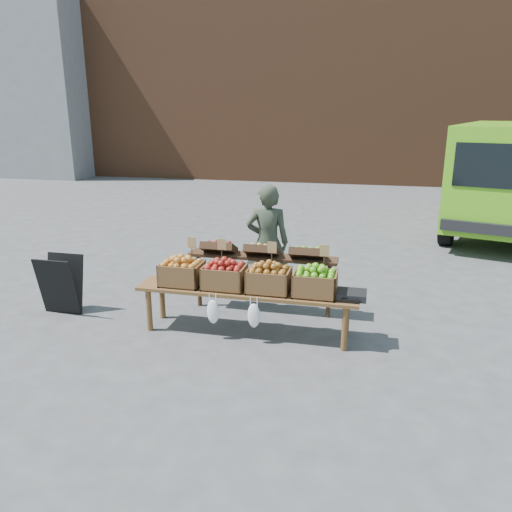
% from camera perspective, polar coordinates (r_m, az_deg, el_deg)
% --- Properties ---
extents(ground, '(80.00, 80.00, 0.00)m').
position_cam_1_polar(ground, '(6.49, 0.65, -7.80)').
color(ground, '#4A4A4D').
extents(brick_building, '(24.00, 4.00, 10.00)m').
position_cam_1_polar(brick_building, '(20.95, 10.39, 22.55)').
color(brick_building, brown).
rests_on(brick_building, ground).
extents(grey_building, '(8.00, 3.00, 7.00)m').
position_cam_1_polar(grey_building, '(24.23, -27.17, 16.66)').
color(grey_building, slate).
rests_on(grey_building, ground).
extents(vendor, '(0.67, 0.50, 1.68)m').
position_cam_1_polar(vendor, '(7.10, 1.32, 1.51)').
color(vendor, '#313A2B').
rests_on(vendor, ground).
extents(chalkboard_sign, '(0.54, 0.30, 0.81)m').
position_cam_1_polar(chalkboard_sign, '(7.20, -21.41, -3.06)').
color(chalkboard_sign, black).
rests_on(chalkboard_sign, ground).
extents(back_table, '(2.10, 0.44, 1.04)m').
position_cam_1_polar(back_table, '(6.71, 0.71, -2.21)').
color(back_table, '#352214').
rests_on(back_table, ground).
extents(display_bench, '(2.70, 0.56, 0.57)m').
position_cam_1_polar(display_bench, '(6.15, -1.07, -6.34)').
color(display_bench, brown).
rests_on(display_bench, ground).
extents(crate_golden_apples, '(0.50, 0.40, 0.28)m').
position_cam_1_polar(crate_golden_apples, '(6.24, -8.45, -2.01)').
color(crate_golden_apples, '#AC8321').
rests_on(crate_golden_apples, display_bench).
extents(crate_russet_pears, '(0.50, 0.40, 0.28)m').
position_cam_1_polar(crate_russet_pears, '(6.07, -3.61, -2.40)').
color(crate_russet_pears, maroon).
rests_on(crate_russet_pears, display_bench).
extents(crate_red_apples, '(0.50, 0.40, 0.28)m').
position_cam_1_polar(crate_red_apples, '(5.94, 1.49, -2.79)').
color(crate_red_apples, brown).
rests_on(crate_red_apples, display_bench).
extents(crate_green_apples, '(0.50, 0.40, 0.28)m').
position_cam_1_polar(crate_green_apples, '(5.86, 6.77, -3.18)').
color(crate_green_apples, '#347B0D').
rests_on(crate_green_apples, display_bench).
extents(weighing_scale, '(0.34, 0.30, 0.08)m').
position_cam_1_polar(weighing_scale, '(5.87, 10.87, -4.38)').
color(weighing_scale, black).
rests_on(weighing_scale, display_bench).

